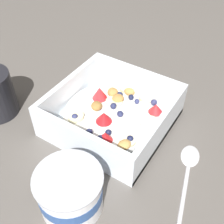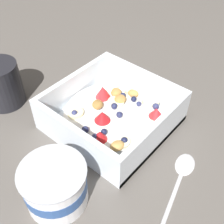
% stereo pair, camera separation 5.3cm
% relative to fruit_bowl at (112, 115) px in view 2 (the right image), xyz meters
% --- Properties ---
extents(ground_plane, '(2.40, 2.40, 0.00)m').
position_rel_fruit_bowl_xyz_m(ground_plane, '(-0.01, 0.01, -0.02)').
color(ground_plane, '#56514C').
extents(fruit_bowl, '(0.21, 0.21, 0.07)m').
position_rel_fruit_bowl_xyz_m(fruit_bowl, '(0.00, 0.00, 0.00)').
color(fruit_bowl, white).
rests_on(fruit_bowl, ground).
extents(spoon, '(0.06, 0.17, 0.01)m').
position_rel_fruit_bowl_xyz_m(spoon, '(-0.16, 0.02, -0.02)').
color(spoon, silver).
rests_on(spoon, ground).
extents(yogurt_cup, '(0.10, 0.10, 0.07)m').
position_rel_fruit_bowl_xyz_m(yogurt_cup, '(-0.04, 0.18, 0.01)').
color(yogurt_cup, white).
rests_on(yogurt_cup, ground).
extents(coffee_mug, '(0.08, 0.11, 0.09)m').
position_rel_fruit_bowl_xyz_m(coffee_mug, '(0.21, 0.10, 0.02)').
color(coffee_mug, black).
rests_on(coffee_mug, ground).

